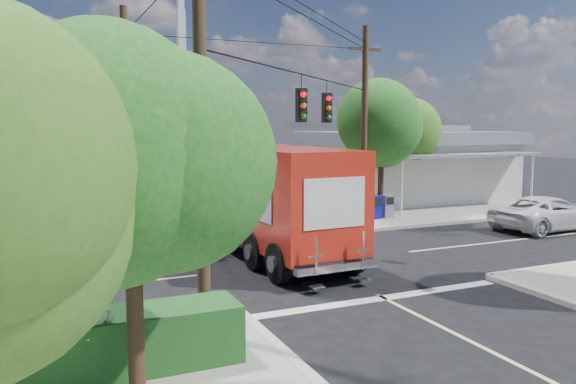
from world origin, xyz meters
TOP-DOWN VIEW (x-y plane):
  - ground at (0.00, 0.00)m, footprint 120.00×120.00m
  - sidewalk_ne at (10.88, 10.88)m, footprint 14.12×14.12m
  - road_markings at (0.00, -1.47)m, footprint 32.00×32.00m
  - building_ne at (12.50, 11.97)m, footprint 11.80×10.20m
  - radio_tower at (0.50, 20.00)m, footprint 0.80×0.80m
  - tree_sw_front at (-6.99, -7.54)m, footprint 3.88×3.78m
  - tree_ne_front at (7.21, 6.76)m, footprint 4.21×4.14m
  - tree_ne_back at (9.81, 8.96)m, footprint 3.77×3.66m
  - palm_nw_front at (-7.50, 7.50)m, footprint 3.01×3.08m
  - palm_nw_back at (-9.50, 9.00)m, footprint 3.01×3.08m
  - utility_poles at (-1.58, 1.60)m, footprint 12.00×10.68m
  - picket_fence at (-7.80, -5.60)m, footprint 5.94×0.06m
  - hedge_sw at (-8.00, -6.40)m, footprint 6.20×1.20m
  - vending_boxes at (6.50, 6.20)m, footprint 1.90×0.50m
  - delivery_truck at (-0.88, 1.24)m, footprint 3.25×9.12m
  - parked_car at (12.30, 1.13)m, footprint 5.54×2.80m
  - pedestrian at (-7.54, -6.76)m, footprint 0.79×0.75m

SIDE VIEW (x-z plane):
  - ground at x=0.00m, z-range 0.00..0.00m
  - road_markings at x=0.00m, z-range 0.00..0.01m
  - sidewalk_ne at x=10.88m, z-range 0.00..0.14m
  - picket_fence at x=-7.80m, z-range 0.18..1.18m
  - hedge_sw at x=-8.00m, z-range 0.14..1.24m
  - vending_boxes at x=6.50m, z-range 0.14..1.24m
  - parked_car at x=12.30m, z-range 0.00..1.50m
  - pedestrian at x=-7.54m, z-range 0.14..1.96m
  - delivery_truck at x=-0.88m, z-range 0.03..3.92m
  - building_ne at x=12.50m, z-range 0.07..4.57m
  - tree_ne_back at x=9.81m, z-range 1.27..7.10m
  - tree_sw_front at x=-6.99m, z-range 1.32..7.35m
  - palm_nw_back at x=-9.50m, z-range 2.08..7.27m
  - utility_poles at x=-1.58m, z-range 0.17..9.17m
  - tree_ne_front at x=7.21m, z-range 1.44..8.09m
  - palm_nw_front at x=-7.50m, z-range 2.25..7.84m
  - radio_tower at x=0.50m, z-range -2.86..14.14m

